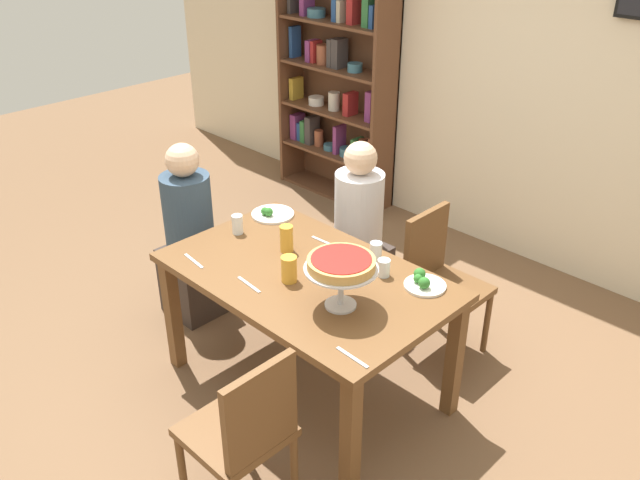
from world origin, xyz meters
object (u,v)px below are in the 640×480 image
beer_glass_amber_tall (289,269)px  salad_plate_near_diner (272,214)px  chair_near_right (245,431)px  cutlery_knife_far (249,285)px  diner_head_west (191,244)px  beer_glass_amber_short (287,239)px  water_glass_clear_far (376,251)px  dining_table (306,289)px  cutlery_knife_near (352,357)px  water_glass_clear_spare (384,268)px  bookshelf (337,65)px  chair_far_right (439,278)px  cutlery_fork_near (324,242)px  diner_far_left (358,242)px  cutlery_fork_far (194,261)px  salad_plate_far_diner (423,282)px  water_glass_clear_near (237,224)px  deep_dish_pizza_stand (341,266)px

beer_glass_amber_tall → salad_plate_near_diner: bearing=145.3°
chair_near_right → cutlery_knife_far: bearing=47.7°
diner_head_west → beer_glass_amber_short: bearing=4.9°
water_glass_clear_far → dining_table: bearing=-115.8°
cutlery_knife_near → water_glass_clear_spare: bearing=121.5°
beer_glass_amber_tall → cutlery_knife_near: size_ratio=0.75×
bookshelf → beer_glass_amber_tall: bookshelf is taller
salad_plate_near_diner → cutlery_knife_near: (1.23, -0.64, -0.01)m
cutlery_knife_far → beer_glass_amber_short: bearing=113.4°
bookshelf → beer_glass_amber_short: 2.44m
chair_far_right → cutlery_knife_far: 1.16m
dining_table → cutlery_fork_near: cutlery_fork_near is taller
diner_far_left → salad_plate_near_diner: size_ratio=4.56×
chair_near_right → cutlery_knife_near: (0.21, 0.43, 0.26)m
diner_far_left → beer_glass_amber_tall: bearing=20.1°
cutlery_knife_far → cutlery_fork_far: bearing=-166.3°
water_glass_clear_far → diner_far_left: bearing=139.3°
salad_plate_far_diner → cutlery_fork_far: salad_plate_far_diner is taller
diner_head_west → water_glass_clear_far: 1.29m
cutlery_fork_near → cutlery_fork_far: 0.71m
diner_far_left → dining_table: bearing=23.1°
bookshelf → cutlery_fork_near: 2.34m
dining_table → water_glass_clear_far: bearing=64.2°
diner_far_left → water_glass_clear_far: diner_far_left is taller
water_glass_clear_near → cutlery_knife_near: bearing=-16.9°
dining_table → water_glass_clear_near: 0.60m
deep_dish_pizza_stand → beer_glass_amber_short: bearing=162.5°
diner_far_left → water_glass_clear_near: diner_far_left is taller
diner_far_left → deep_dish_pizza_stand: 1.17m
salad_plate_far_diner → water_glass_clear_spare: size_ratio=2.28×
beer_glass_amber_tall → cutlery_knife_far: beer_glass_amber_tall is taller
beer_glass_amber_short → cutlery_knife_near: bearing=-26.2°
salad_plate_near_diner → water_glass_clear_spare: size_ratio=2.78×
water_glass_clear_far → diner_head_west: bearing=-164.8°
diner_far_left → salad_plate_near_diner: bearing=-30.9°
bookshelf → salad_plate_near_diner: bearing=-57.4°
water_glass_clear_near → cutlery_fork_far: 0.37m
water_glass_clear_spare → cutlery_knife_near: 0.68m
chair_far_right → cutlery_knife_far: chair_far_right is taller
deep_dish_pizza_stand → dining_table: bearing=164.2°
diner_head_west → water_glass_clear_spare: 1.39m
diner_head_west → chair_far_right: 1.53m
chair_far_right → beer_glass_amber_tall: bearing=-17.7°
bookshelf → cutlery_knife_near: bearing=-45.4°
cutlery_knife_far → chair_far_right: bearing=74.9°
cutlery_knife_near → cutlery_fork_far: same height
diner_far_left → water_glass_clear_spare: bearing=50.5°
beer_glass_amber_tall → cutlery_fork_near: beer_glass_amber_tall is taller
water_glass_clear_near → dining_table: bearing=-2.7°
diner_head_west → water_glass_clear_near: 0.56m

